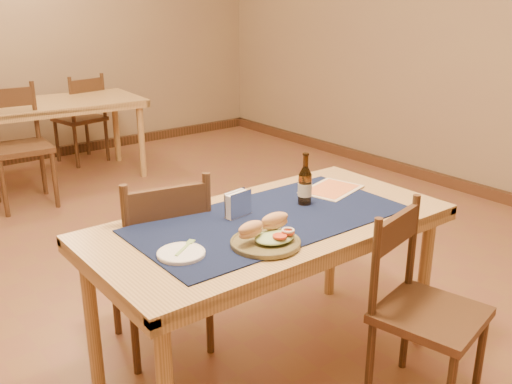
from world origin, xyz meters
TOP-DOWN VIEW (x-y plane):
  - room at (0.00, 0.00)m, footprint 6.04×7.04m
  - main_table at (0.00, -0.80)m, footprint 1.60×0.80m
  - placemat at (0.00, -0.80)m, footprint 1.20×0.60m
  - baseboard at (0.00, 0.00)m, footprint 6.00×7.00m
  - back_table at (0.20, 2.62)m, footprint 1.70×0.93m
  - chair_main_far at (-0.32, -0.37)m, footprint 0.51×0.51m
  - chair_main_near at (0.35, -1.37)m, footprint 0.48×0.48m
  - chair_back_near at (-0.22, 2.18)m, footprint 0.49×0.49m
  - chair_back_far at (0.67, 3.07)m, footprint 0.49×0.49m
  - sandwich_plate at (-0.18, -1.00)m, footprint 0.28×0.28m
  - side_plate at (-0.50, -0.88)m, footprint 0.18×0.18m
  - fork at (-0.46, -0.85)m, footprint 0.13×0.10m
  - beer_bottle at (0.24, -0.76)m, footprint 0.06×0.06m
  - napkin_holder at (-0.09, -0.69)m, footprint 0.14×0.06m
  - menu_card at (0.48, -0.69)m, footprint 0.35×0.29m

SIDE VIEW (x-z plane):
  - baseboard at x=0.00m, z-range 0.00..0.10m
  - chair_main_near at x=0.35m, z-range 0.02..0.88m
  - chair_back_far at x=0.67m, z-range 0.02..0.94m
  - chair_main_far at x=-0.32m, z-range 0.02..0.95m
  - chair_back_near at x=-0.22m, z-range 0.02..1.01m
  - main_table at x=0.00m, z-range 0.29..1.04m
  - back_table at x=0.20m, z-range 0.29..1.04m
  - placemat at x=0.00m, z-range 0.75..0.76m
  - menu_card at x=0.48m, z-range 0.76..0.76m
  - side_plate at x=-0.50m, z-range 0.76..0.77m
  - fork at x=-0.46m, z-range 0.77..0.77m
  - sandwich_plate at x=-0.18m, z-range 0.73..0.84m
  - napkin_holder at x=-0.09m, z-range 0.75..0.87m
  - beer_bottle at x=0.24m, z-range 0.72..0.97m
  - room at x=0.00m, z-range -0.02..2.82m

